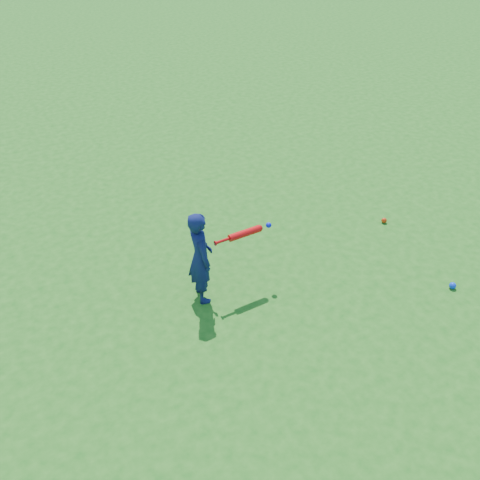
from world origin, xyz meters
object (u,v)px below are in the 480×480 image
Objects in this scene: ground_ball_blue at (453,286)px; bat_swing at (247,232)px; child at (200,257)px; ground_ball_red at (384,220)px.

bat_swing is at bearing 148.28° from ground_ball_blue.
child is at bearing 175.36° from bat_swing.
ground_ball_blue is at bearing -107.66° from child.
ground_ball_red is 2.39m from bat_swing.
bat_swing reaches higher than ground_ball_blue.
ground_ball_blue is (2.60, -1.29, -0.52)m from child.
ground_ball_red is (2.85, 0.16, -0.52)m from child.
child is 15.19× the size of ground_ball_red.
bat_swing is (-2.28, -0.19, 0.68)m from ground_ball_red.
child reaches higher than ground_ball_red.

